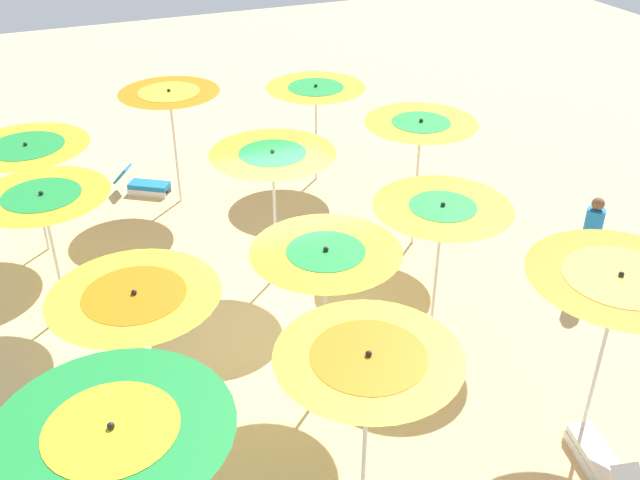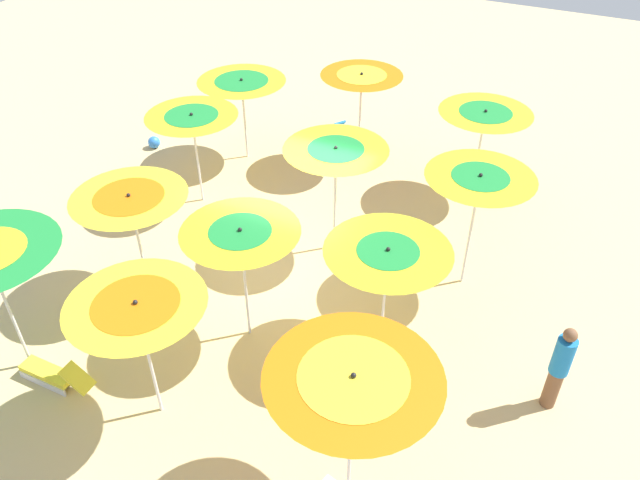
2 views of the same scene
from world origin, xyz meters
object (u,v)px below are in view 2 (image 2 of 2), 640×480
(beach_umbrella_1, at_px, (138,315))
(lounger_1, at_px, (53,374))
(beach_umbrella_7, at_px, (336,158))
(beachgoer_0, at_px, (559,367))
(beach_umbrella_3, at_px, (131,206))
(beach_umbrella_4, at_px, (241,241))
(beach_umbrella_10, at_px, (361,81))
(beach_umbrella_11, at_px, (484,119))
(beach_umbrella_9, at_px, (242,87))
(beach_umbrella_2, at_px, (353,387))
(beach_ball, at_px, (154,142))
(beach_umbrella_5, at_px, (387,259))
(beach_umbrella_8, at_px, (479,185))
(lounger_0, at_px, (347,140))
(beach_umbrella_6, at_px, (192,122))

(beach_umbrella_1, distance_m, lounger_1, 2.73)
(beach_umbrella_7, height_order, beachgoer_0, beach_umbrella_7)
(beach_umbrella_3, distance_m, beach_umbrella_4, 2.41)
(beach_umbrella_10, relative_size, beach_umbrella_11, 1.12)
(beach_umbrella_7, xyz_separation_m, beach_umbrella_9, (-2.48, -3.66, -0.25))
(beach_umbrella_9, bearing_deg, beach_umbrella_10, 109.57)
(beach_umbrella_7, bearing_deg, beach_umbrella_3, -44.09)
(beach_umbrella_2, relative_size, beach_umbrella_3, 1.14)
(beach_umbrella_3, distance_m, beach_ball, 6.00)
(beach_umbrella_4, height_order, beach_umbrella_7, beach_umbrella_7)
(beach_umbrella_4, relative_size, beach_umbrella_11, 1.08)
(beach_umbrella_3, relative_size, beach_umbrella_7, 0.91)
(beach_umbrella_3, height_order, lounger_1, beach_umbrella_3)
(beach_umbrella_5, height_order, beach_umbrella_8, beach_umbrella_8)
(beach_umbrella_3, relative_size, beachgoer_0, 1.33)
(beach_umbrella_4, relative_size, beach_umbrella_10, 0.97)
(beach_umbrella_5, distance_m, beach_umbrella_9, 7.23)
(beach_umbrella_9, distance_m, lounger_0, 3.17)
(beach_umbrella_9, distance_m, beach_umbrella_11, 5.81)
(beach_umbrella_4, relative_size, beach_umbrella_6, 1.05)
(beach_umbrella_2, distance_m, lounger_1, 5.59)
(beach_umbrella_1, bearing_deg, beach_umbrella_4, 169.37)
(beach_umbrella_2, xyz_separation_m, beach_umbrella_8, (-5.12, 0.20, -0.02))
(beach_umbrella_6, xyz_separation_m, beach_umbrella_7, (0.26, 3.54, 0.14))
(beach_umbrella_3, height_order, beach_umbrella_6, beach_umbrella_6)
(beach_umbrella_11, bearing_deg, beach_ball, -79.36)
(beach_umbrella_7, bearing_deg, beach_umbrella_2, 26.93)
(beach_umbrella_1, height_order, lounger_0, beach_umbrella_1)
(lounger_0, bearing_deg, beach_umbrella_7, -36.11)
(beach_umbrella_8, xyz_separation_m, beach_umbrella_9, (-2.37, -6.41, -0.34))
(beach_umbrella_7, height_order, lounger_0, beach_umbrella_7)
(beach_umbrella_5, distance_m, lounger_0, 7.32)
(beach_umbrella_4, xyz_separation_m, beach_umbrella_5, (-0.83, 2.21, -0.19))
(beach_umbrella_1, distance_m, beach_umbrella_6, 6.01)
(beach_umbrella_3, bearing_deg, beach_ball, -143.24)
(beach_umbrella_10, height_order, lounger_1, beach_umbrella_10)
(beach_umbrella_11, bearing_deg, beach_umbrella_6, -61.38)
(beach_umbrella_11, bearing_deg, beach_umbrella_9, -81.52)
(beach_umbrella_3, xyz_separation_m, beach_umbrella_11, (-6.13, 4.80, -0.02))
(beach_umbrella_4, xyz_separation_m, beach_umbrella_6, (-3.22, -3.24, -0.07))
(beach_umbrella_2, relative_size, beachgoer_0, 1.51)
(beach_umbrella_1, distance_m, beach_umbrella_7, 5.08)
(beach_ball, bearing_deg, beach_umbrella_5, 64.00)
(beach_umbrella_6, distance_m, beach_umbrella_7, 3.56)
(beach_umbrella_3, xyz_separation_m, beach_umbrella_10, (-6.25, 1.78, 0.25))
(beach_umbrella_6, height_order, lounger_0, beach_umbrella_6)
(beach_umbrella_9, bearing_deg, beach_ball, -74.47)
(beach_umbrella_5, xyz_separation_m, beachgoer_0, (0.08, 2.91, -1.04))
(beach_umbrella_2, height_order, beach_umbrella_6, beach_umbrella_2)
(lounger_1, relative_size, beachgoer_0, 0.86)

